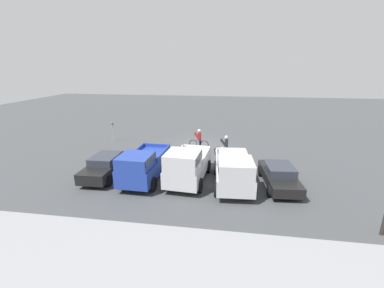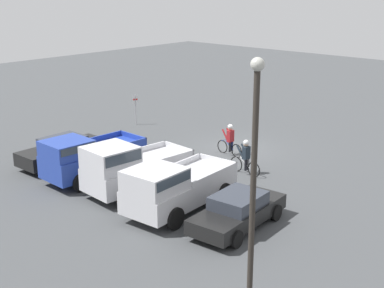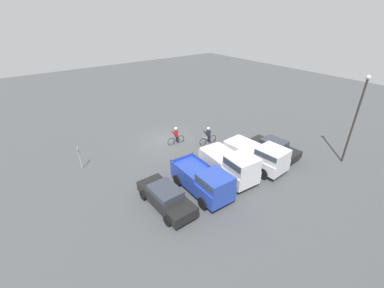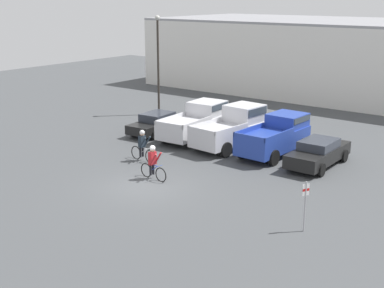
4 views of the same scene
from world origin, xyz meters
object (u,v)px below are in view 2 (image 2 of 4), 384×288
at_px(pickup_truck_2, 88,157).
at_px(cyclist_1, 246,156).
at_px(pickup_truck_0, 173,186).
at_px(lamppost, 254,175).
at_px(pickup_truck_1, 130,167).
at_px(fire_lane_sign, 135,106).
at_px(sedan_0, 238,211).
at_px(cyclist_0, 230,139).
at_px(sedan_1, 63,150).

height_order(pickup_truck_2, cyclist_1, pickup_truck_2).
distance_m(pickup_truck_0, lamppost, 8.03).
xyz_separation_m(pickup_truck_1, fire_lane_sign, (8.67, -8.20, 0.01)).
height_order(sedan_0, cyclist_0, cyclist_0).
relative_size(pickup_truck_0, cyclist_1, 2.81).
xyz_separation_m(sedan_1, fire_lane_sign, (3.10, -7.82, 0.49)).
xyz_separation_m(sedan_1, cyclist_0, (-5.44, -6.90, 0.16)).
distance_m(pickup_truck_0, cyclist_0, 8.08).
relative_size(sedan_1, cyclist_0, 2.65).
xyz_separation_m(sedan_0, pickup_truck_2, (8.41, 0.60, 0.44)).
bearing_deg(fire_lane_sign, lamppost, 146.12).
bearing_deg(cyclist_1, lamppost, 127.04).
bearing_deg(cyclist_1, pickup_truck_0, 95.77).
bearing_deg(pickup_truck_2, lamppost, 162.92).
relative_size(sedan_0, fire_lane_sign, 2.28).
distance_m(pickup_truck_2, sedan_1, 2.87).
bearing_deg(lamppost, sedan_1, -15.95).
bearing_deg(cyclist_0, pickup_truck_0, 111.74).
relative_size(cyclist_0, lamppost, 0.24).
bearing_deg(lamppost, fire_lane_sign, -33.88).
bearing_deg(cyclist_1, cyclist_0, -37.46).
bearing_deg(pickup_truck_1, lamppost, 157.40).
xyz_separation_m(pickup_truck_1, sedan_1, (5.56, -0.38, -0.48)).
bearing_deg(pickup_truck_0, cyclist_1, -84.23).
distance_m(pickup_truck_0, cyclist_1, 5.68).
relative_size(pickup_truck_1, pickup_truck_2, 1.01).
distance_m(pickup_truck_1, lamppost, 10.53).
distance_m(sedan_1, cyclist_0, 8.79).
xyz_separation_m(pickup_truck_2, cyclist_0, (-2.65, -7.44, -0.23)).
height_order(pickup_truck_0, lamppost, lamppost).
distance_m(sedan_0, pickup_truck_1, 5.68).
xyz_separation_m(pickup_truck_0, cyclist_0, (2.99, -7.50, -0.24)).
bearing_deg(cyclist_0, pickup_truck_2, 70.37).
height_order(pickup_truck_0, fire_lane_sign, pickup_truck_0).
bearing_deg(fire_lane_sign, cyclist_1, 165.78).
height_order(pickup_truck_1, lamppost, lamppost).
relative_size(pickup_truck_2, cyclist_0, 2.81).
bearing_deg(sedan_1, cyclist_0, -128.26).
bearing_deg(sedan_1, pickup_truck_0, 175.93).
distance_m(pickup_truck_2, cyclist_1, 7.55).
bearing_deg(pickup_truck_0, lamppost, 150.46).
height_order(pickup_truck_1, cyclist_1, pickup_truck_1).
distance_m(sedan_0, lamppost, 6.69).
bearing_deg(sedan_0, pickup_truck_2, 4.10).
relative_size(pickup_truck_1, sedan_1, 1.07).
height_order(pickup_truck_0, cyclist_0, pickup_truck_0).
height_order(cyclist_0, lamppost, lamppost).
bearing_deg(fire_lane_sign, pickup_truck_2, 125.17).
bearing_deg(pickup_truck_0, pickup_truck_2, -0.62).
height_order(pickup_truck_0, pickup_truck_2, pickup_truck_0).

